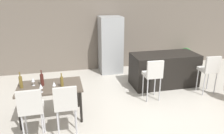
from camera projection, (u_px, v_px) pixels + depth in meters
The scene contains 16 objects.
ground_plane at pixel (154, 103), 5.30m from camera, with size 10.00×10.00×0.00m, color #ADA89E.
back_wall at pixel (122, 26), 7.50m from camera, with size 10.00×0.12×2.90m, color #665B51.
kitchen_island at pixel (164, 70), 6.24m from camera, with size 1.85×0.87×0.92m, color black.
bar_chair_left at pixel (153, 74), 5.26m from camera, with size 0.41×0.41×1.05m.
bar_chair_middle at pixel (210, 69), 5.61m from camera, with size 0.42×0.42×1.05m.
dining_table at pixel (50, 89), 4.50m from camera, with size 1.30×0.78×0.74m.
dining_chair_near at pixel (31, 107), 3.73m from camera, with size 0.41×0.41×1.05m.
dining_chair_far at pixel (66, 103), 3.86m from camera, with size 0.40×0.40×1.05m.
wine_bottle_end at pixel (42, 80), 4.45m from camera, with size 0.07×0.07×0.33m.
wine_bottle_left at pixel (21, 82), 4.34m from camera, with size 0.07×0.07×0.33m.
wine_bottle_middle at pixel (62, 82), 4.39m from camera, with size 0.06×0.06×0.29m.
wine_glass_right at pixel (41, 86), 4.14m from camera, with size 0.07×0.07×0.17m.
wine_glass_far at pixel (33, 80), 4.45m from camera, with size 0.07×0.07×0.17m.
wine_glass_near at pixel (54, 84), 4.25m from camera, with size 0.07×0.07×0.17m.
refrigerator at pixel (110, 45), 7.15m from camera, with size 0.72×0.68×1.84m, color #939699.
potted_plant at pixel (185, 55), 7.93m from camera, with size 0.46×0.46×0.66m.
Camera 1 is at (-2.10, -4.36, 2.56)m, focal length 34.95 mm.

